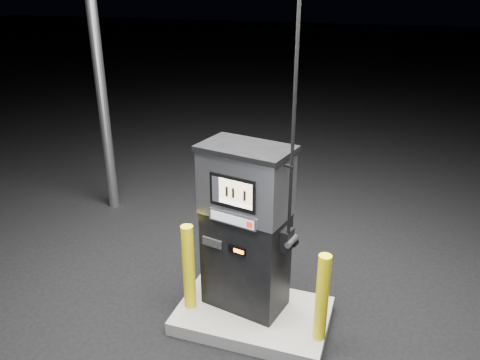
% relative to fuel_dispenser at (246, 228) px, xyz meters
% --- Properties ---
extents(ground, '(80.00, 80.00, 0.00)m').
position_rel_fuel_dispenser_xyz_m(ground, '(0.12, -0.10, -1.08)').
color(ground, black).
rests_on(ground, ground).
extents(pump_island, '(1.60, 1.00, 0.15)m').
position_rel_fuel_dispenser_xyz_m(pump_island, '(0.12, -0.10, -1.01)').
color(pump_island, slate).
rests_on(pump_island, ground).
extents(fuel_dispenser, '(1.04, 0.71, 3.76)m').
position_rel_fuel_dispenser_xyz_m(fuel_dispenser, '(0.00, 0.00, 0.00)').
color(fuel_dispenser, black).
rests_on(fuel_dispenser, pump_island).
extents(bollard_left, '(0.16, 0.16, 0.98)m').
position_rel_fuel_dispenser_xyz_m(bollard_left, '(-0.55, -0.24, -0.44)').
color(bollard_left, yellow).
rests_on(bollard_left, pump_island).
extents(bollard_right, '(0.14, 0.14, 0.94)m').
position_rel_fuel_dispenser_xyz_m(bollard_right, '(0.86, -0.29, -0.46)').
color(bollard_right, yellow).
rests_on(bollard_right, pump_island).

